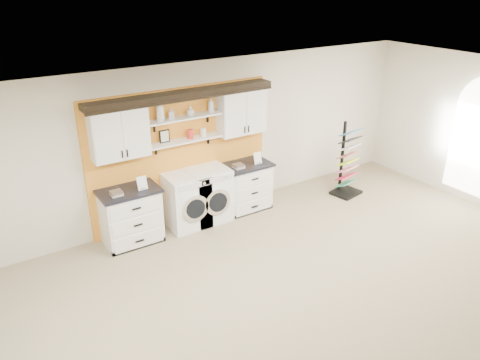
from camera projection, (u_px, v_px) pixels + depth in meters
floor at (333, 348)px, 5.64m from camera, size 10.00×10.00×0.00m
ceiling at (357, 125)px, 4.50m from camera, size 10.00×10.00×0.00m
wall_back at (180, 144)px, 8.14m from camera, size 10.00×0.00×10.00m
accent_panel at (182, 156)px, 8.20m from camera, size 3.40×0.07×2.40m
upper_cabinet_left at (119, 132)px, 7.23m from camera, size 0.90×0.35×0.84m
upper_cabinet_right at (241, 111)px, 8.35m from camera, size 0.90×0.35×0.84m
shelf_lower at (185, 140)px, 7.94m from camera, size 1.32×0.28×0.03m
shelf_upper at (184, 118)px, 7.78m from camera, size 1.32×0.28×0.03m
crown_molding at (182, 94)px, 7.62m from camera, size 3.30×0.41×0.13m
window_arched at (480, 135)px, 8.67m from camera, size 0.06×1.10×2.25m
picture_frame at (165, 136)px, 7.75m from camera, size 0.18×0.02×0.22m
canister_red at (190, 134)px, 7.95m from camera, size 0.11×0.11×0.16m
canister_cream at (203, 132)px, 8.08m from camera, size 0.10×0.10×0.14m
base_cabinet_left at (131, 216)px, 7.69m from camera, size 0.97×0.66×0.95m
base_cabinet_right at (245, 186)px, 8.81m from camera, size 0.93×0.66×0.91m
washer at (187, 200)px, 8.18m from camera, size 0.70×0.71×0.97m
dryer at (208, 194)px, 8.40m from camera, size 0.70×0.71×0.98m
sample_rack at (347, 171)px, 9.37m from camera, size 0.62×0.55×1.50m
soap_bottle_a at (160, 111)px, 7.49m from camera, size 0.14×0.14×0.34m
soap_bottle_b at (172, 113)px, 7.62m from camera, size 0.11×0.11×0.18m
soap_bottle_c at (190, 111)px, 7.80m from camera, size 0.15×0.15×0.16m
soap_bottle_d at (211, 105)px, 7.97m from camera, size 0.12×0.12×0.27m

